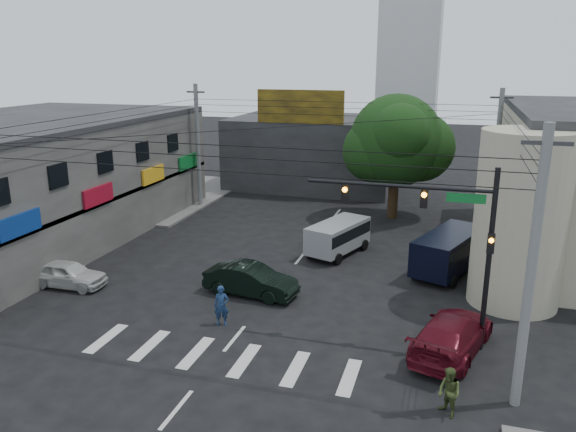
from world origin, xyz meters
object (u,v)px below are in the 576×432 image
at_px(dark_sedan, 251,280).
at_px(maroon_sedan, 452,334).
at_px(traffic_gantry, 445,227).
at_px(street_tree, 396,141).
at_px(traffic_officer, 222,306).
at_px(silver_minivan, 338,238).
at_px(utility_pole_far_right, 495,161).
at_px(navy_van, 449,253).
at_px(white_compact, 68,274).
at_px(utility_pole_far_left, 198,147).
at_px(utility_pole_near_right, 531,273).
at_px(pedestrian_olive, 449,392).

xyz_separation_m(dark_sedan, maroon_sedan, (9.31, -2.92, 0.02)).
distance_m(traffic_gantry, maroon_sedan, 4.14).
height_order(street_tree, traffic_officer, street_tree).
xyz_separation_m(silver_minivan, traffic_officer, (-2.85, -10.27, -0.07)).
bearing_deg(traffic_gantry, dark_sedan, 164.95).
xyz_separation_m(utility_pole_far_right, navy_van, (-2.44, -8.94, -3.52)).
height_order(utility_pole_far_right, maroon_sedan, utility_pole_far_right).
xyz_separation_m(street_tree, navy_van, (4.06, -9.94, -4.39)).
distance_m(white_compact, traffic_officer, 9.13).
bearing_deg(utility_pole_far_left, traffic_gantry, -42.86).
distance_m(street_tree, navy_van, 11.60).
bearing_deg(dark_sedan, utility_pole_far_right, -31.08).
distance_m(utility_pole_near_right, pedestrian_olive, 4.51).
xyz_separation_m(utility_pole_far_left, traffic_officer, (9.52, -18.00, -3.72)).
bearing_deg(utility_pole_far_left, white_compact, -88.08).
bearing_deg(traffic_gantry, white_compact, 177.85).
bearing_deg(pedestrian_olive, maroon_sedan, 137.22).
distance_m(utility_pole_far_left, white_compact, 16.81).
bearing_deg(street_tree, utility_pole_far_left, -176.05).
bearing_deg(pedestrian_olive, utility_pole_far_left, 178.30).
bearing_deg(utility_pole_near_right, utility_pole_far_right, 90.00).
distance_m(dark_sedan, traffic_officer, 3.35).
bearing_deg(street_tree, navy_van, -67.77).
distance_m(traffic_gantry, silver_minivan, 11.68).
distance_m(utility_pole_far_right, navy_van, 9.91).
height_order(utility_pole_far_right, navy_van, utility_pole_far_right).
bearing_deg(utility_pole_far_left, navy_van, -25.71).
distance_m(dark_sedan, silver_minivan, 7.46).
xyz_separation_m(white_compact, silver_minivan, (11.83, 8.60, 0.29)).
distance_m(dark_sedan, pedestrian_olive, 11.70).
height_order(street_tree, maroon_sedan, street_tree).
bearing_deg(dark_sedan, traffic_gantry, -98.25).
xyz_separation_m(dark_sedan, traffic_officer, (-0.07, -3.34, 0.13)).
bearing_deg(maroon_sedan, traffic_gantry, -28.66).
height_order(utility_pole_far_left, pedestrian_olive, utility_pole_far_left).
xyz_separation_m(traffic_gantry, maroon_sedan, (0.58, -0.57, -4.06)).
bearing_deg(silver_minivan, utility_pole_far_left, 77.31).
height_order(utility_pole_far_left, white_compact, utility_pole_far_left).
distance_m(utility_pole_near_right, white_compact, 21.24).
bearing_deg(traffic_officer, maroon_sedan, -14.29).
bearing_deg(navy_van, dark_sedan, 142.94).
bearing_deg(white_compact, maroon_sedan, -95.90).
xyz_separation_m(street_tree, silver_minivan, (-2.12, -8.73, -4.52)).
distance_m(utility_pole_far_left, pedestrian_olive, 29.07).
height_order(silver_minivan, pedestrian_olive, silver_minivan).
height_order(dark_sedan, maroon_sedan, maroon_sedan).
xyz_separation_m(street_tree, utility_pole_far_left, (-14.50, -1.00, -0.87)).
relative_size(utility_pole_near_right, pedestrian_olive, 5.59).
height_order(street_tree, silver_minivan, street_tree).
bearing_deg(traffic_officer, navy_van, 28.21).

